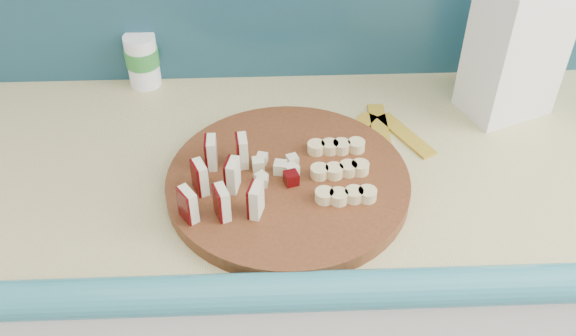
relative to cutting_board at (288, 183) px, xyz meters
The scene contains 8 objects.
kitchen_counter 0.62m from the cutting_board, 10.87° to the left, with size 2.20×0.63×0.91m.
cutting_board is the anchor object (origin of this frame).
apple_wedges 0.12m from the cutting_board, 162.57° to the right, with size 0.13×0.16×0.06m.
apple_chunks 0.03m from the cutting_board, behind, with size 0.05×0.07×0.02m.
banana_slices 0.09m from the cutting_board, ahead, with size 0.11×0.16×0.02m.
flour_bag 0.50m from the cutting_board, 26.97° to the left, with size 0.16×0.11×0.27m, color white.
canister 0.44m from the cutting_board, 130.18° to the left, with size 0.07×0.07×0.11m.
banana_peel 0.23m from the cutting_board, 39.53° to the left, with size 0.20×0.17×0.01m.
Camera 1 is at (-0.33, 0.61, 1.66)m, focal length 40.00 mm.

